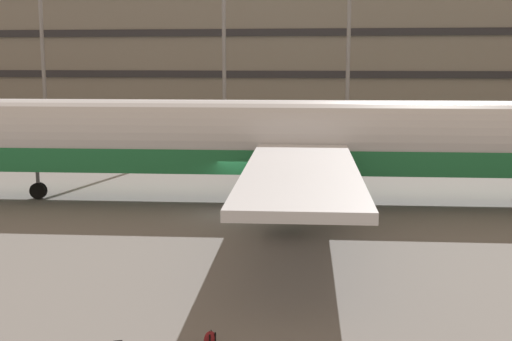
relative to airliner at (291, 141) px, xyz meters
name	(u,v)px	position (x,y,z in m)	size (l,w,h in m)	color
ground_plane	(240,213)	(-2.34, -2.80, -3.33)	(600.00, 600.00, 0.00)	slate
terminal_structure	(294,54)	(-2.34, 39.70, 4.83)	(124.90, 16.24, 16.33)	gray
airliner	(291,141)	(0.00, 0.00, 0.00)	(42.00, 33.91, 11.39)	silver
light_mast_center_right	(349,18)	(3.32, 25.37, 7.85)	(1.80, 0.50, 19.07)	gray
backpack_silver	(210,339)	(-0.95, -18.30, -3.14)	(0.41, 0.43, 0.46)	maroon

